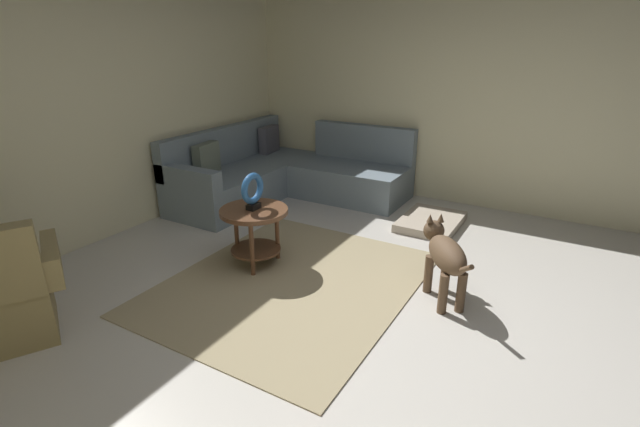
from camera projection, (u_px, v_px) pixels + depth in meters
name	position (u px, v px, depth m)	size (l,w,h in m)	color
ground_plane	(359.00, 321.00, 3.48)	(6.00, 6.00, 0.10)	beige
wall_back	(82.00, 104.00, 4.36)	(6.00, 0.12, 2.70)	beige
wall_right	(473.00, 92.00, 5.35)	(0.12, 6.00, 2.70)	beige
area_rug	(292.00, 282.00, 3.91)	(2.30, 1.90, 0.01)	tan
sectional_couch	(284.00, 175.00, 5.91)	(2.20, 2.25, 0.88)	slate
side_table	(254.00, 222.00, 4.08)	(0.60, 0.60, 0.54)	brown
torus_sculpture	(253.00, 190.00, 3.98)	(0.28, 0.08, 0.33)	black
dog_bed_mat	(431.00, 222.00, 5.08)	(0.80, 0.60, 0.09)	#B2A38E
dog	(445.00, 255.00, 3.55)	(0.70, 0.56, 0.63)	brown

